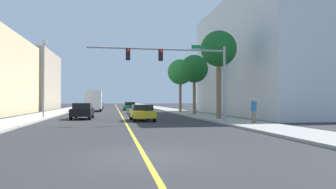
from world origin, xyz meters
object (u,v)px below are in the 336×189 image
object	(u,v)px
traffic_signal_mast	(182,64)
street_lamp	(44,74)
palm_near	(219,50)
pedestrian	(254,111)
delivery_truck	(94,101)
car_black	(82,111)
car_yellow	(142,112)
car_green	(129,106)
palm_mid	(194,69)
car_gray	(99,105)
palm_far	(180,72)

from	to	relation	value
traffic_signal_mast	street_lamp	bearing A→B (deg)	143.84
palm_near	pedestrian	xyz separation A→B (m)	(0.67, -5.55, -5.30)
palm_near	delivery_truck	xyz separation A→B (m)	(-12.33, 23.20, -4.65)
traffic_signal_mast	pedestrian	distance (m)	6.22
street_lamp	traffic_signal_mast	bearing A→B (deg)	-36.16
traffic_signal_mast	palm_near	xyz separation A→B (m)	(4.29, 4.04, 1.87)
car_black	street_lamp	bearing A→B (deg)	170.98
delivery_truck	pedestrian	bearing A→B (deg)	-66.70
street_lamp	car_black	distance (m)	5.10
delivery_truck	traffic_signal_mast	bearing A→B (deg)	-74.60
street_lamp	car_yellow	size ratio (longest dim) A/B	1.71
street_lamp	car_green	distance (m)	25.46
car_black	car_yellow	distance (m)	6.32
street_lamp	pedestrian	distance (m)	19.63
palm_mid	car_yellow	xyz separation A→B (m)	(-6.87, -7.89, -4.69)
traffic_signal_mast	palm_near	bearing A→B (deg)	43.29
traffic_signal_mast	car_green	distance (m)	32.18
traffic_signal_mast	pedestrian	xyz separation A→B (m)	(4.97, -1.50, -3.43)
car_green	car_yellow	bearing A→B (deg)	-92.84
palm_mid	car_green	distance (m)	21.09
traffic_signal_mast	delivery_truck	bearing A→B (deg)	106.44
traffic_signal_mast	car_gray	world-z (taller)	traffic_signal_mast
palm_mid	car_green	size ratio (longest dim) A/B	1.69
street_lamp	palm_mid	distance (m)	16.40
palm_near	delivery_truck	distance (m)	26.68
palm_near	car_yellow	bearing A→B (deg)	176.46
street_lamp	car_yellow	world-z (taller)	street_lamp
palm_near	car_gray	size ratio (longest dim) A/B	1.85
palm_near	car_gray	xyz separation A→B (m)	(-12.23, 37.07, -5.62)
palm_mid	car_gray	world-z (taller)	palm_mid
palm_near	car_gray	bearing A→B (deg)	108.25
street_lamp	car_yellow	bearing A→B (deg)	-24.03
palm_far	car_gray	world-z (taller)	palm_far
traffic_signal_mast	delivery_truck	xyz separation A→B (m)	(-8.04, 27.25, -2.78)
car_yellow	delivery_truck	bearing A→B (deg)	101.85
car_yellow	pedestrian	world-z (taller)	pedestrian
palm_mid	palm_far	bearing A→B (deg)	88.66
street_lamp	car_gray	bearing A→B (deg)	83.56
palm_mid	palm_near	bearing A→B (deg)	-89.89
palm_near	pedestrian	world-z (taller)	palm_near
traffic_signal_mast	car_green	world-z (taller)	traffic_signal_mast
car_green	street_lamp	bearing A→B (deg)	-113.94
street_lamp	pedestrian	size ratio (longest dim) A/B	4.08
palm_far	car_yellow	distance (m)	18.39
traffic_signal_mast	palm_near	world-z (taller)	palm_near
palm_far	car_yellow	bearing A→B (deg)	-113.57
palm_near	car_black	world-z (taller)	palm_near
palm_mid	car_gray	bearing A→B (deg)	113.01
palm_near	car_yellow	world-z (taller)	palm_near
palm_far	car_gray	bearing A→B (deg)	121.25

